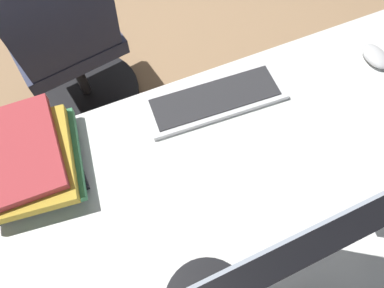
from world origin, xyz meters
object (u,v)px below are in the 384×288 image
at_px(book_stack_near, 28,160).
at_px(drawer_pedestal, 226,226).
at_px(keyboard_main, 215,99).
at_px(office_chair, 69,48).
at_px(mouse_main, 375,56).

bearing_deg(book_stack_near, drawer_pedestal, 149.61).
height_order(keyboard_main, office_chair, office_chair).
relative_size(mouse_main, book_stack_near, 0.33).
bearing_deg(office_chair, keyboard_main, 119.55).
relative_size(keyboard_main, book_stack_near, 1.36).
distance_m(mouse_main, book_stack_near, 1.07).
relative_size(keyboard_main, office_chair, 0.44).
height_order(mouse_main, office_chair, office_chair).
xyz_separation_m(drawer_pedestal, keyboard_main, (-0.06, -0.28, 0.39)).
bearing_deg(mouse_main, keyboard_main, -6.08).
distance_m(drawer_pedestal, mouse_main, 0.75).
xyz_separation_m(book_stack_near, office_chair, (-0.16, -0.66, -0.33)).
distance_m(book_stack_near, office_chair, 0.76).
xyz_separation_m(drawer_pedestal, book_stack_near, (0.48, -0.28, 0.43)).
relative_size(book_stack_near, office_chair, 0.32).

